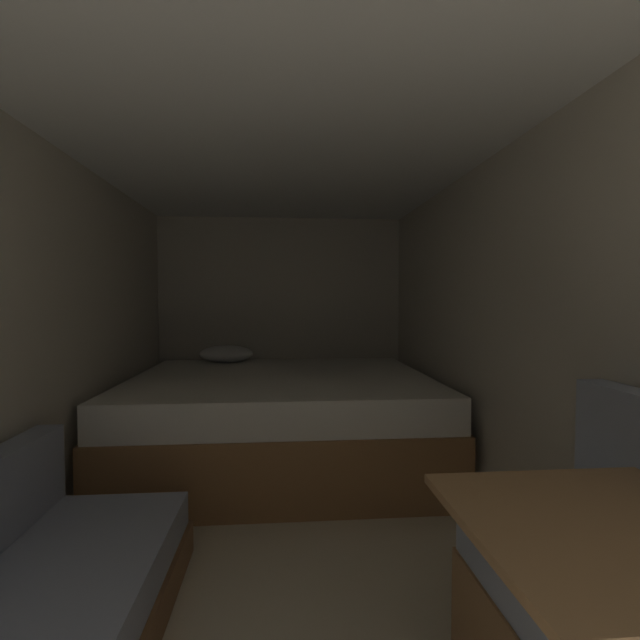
% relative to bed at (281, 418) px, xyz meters
% --- Properties ---
extents(ground_plane, '(6.69, 6.69, 0.00)m').
position_rel_bed_xyz_m(ground_plane, '(0.00, -1.33, -0.34)').
color(ground_plane, beige).
extents(wall_back, '(2.48, 0.05, 2.08)m').
position_rel_bed_xyz_m(wall_back, '(0.00, 1.04, 0.69)').
color(wall_back, beige).
rests_on(wall_back, ground).
extents(wall_left, '(0.05, 4.69, 2.08)m').
position_rel_bed_xyz_m(wall_left, '(-1.21, -1.33, 0.69)').
color(wall_left, beige).
rests_on(wall_left, ground).
extents(wall_right, '(0.05, 4.69, 2.08)m').
position_rel_bed_xyz_m(wall_right, '(1.22, -1.33, 0.69)').
color(wall_right, beige).
rests_on(wall_right, ground).
extents(ceiling_slab, '(2.48, 4.69, 0.05)m').
position_rel_bed_xyz_m(ceiling_slab, '(0.00, -1.33, 1.76)').
color(ceiling_slab, white).
rests_on(ceiling_slab, wall_left).
extents(bed, '(2.26, 1.95, 0.85)m').
position_rel_bed_xyz_m(bed, '(0.00, 0.00, 0.00)').
color(bed, olive).
rests_on(bed, ground).
extents(dinette_table, '(0.66, 0.66, 0.75)m').
position_rel_bed_xyz_m(dinette_table, '(0.75, -2.57, 0.30)').
color(dinette_table, '#9E7247').
rests_on(dinette_table, ground).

